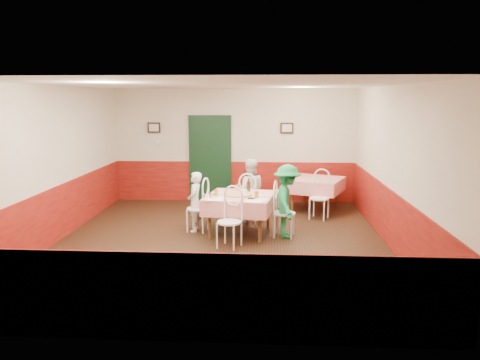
# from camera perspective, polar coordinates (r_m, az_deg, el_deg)

# --- Properties ---
(floor) EXTENTS (7.00, 7.00, 0.00)m
(floor) POSITION_cam_1_polar(r_m,az_deg,el_deg) (8.54, -2.36, -7.63)
(floor) COLOR black
(floor) RESTS_ON ground
(ceiling) EXTENTS (7.00, 7.00, 0.00)m
(ceiling) POSITION_cam_1_polar(r_m,az_deg,el_deg) (8.14, -2.51, 11.51)
(ceiling) COLOR white
(ceiling) RESTS_ON back_wall
(back_wall) EXTENTS (6.00, 0.10, 2.80)m
(back_wall) POSITION_cam_1_polar(r_m,az_deg,el_deg) (11.68, -0.71, 4.18)
(back_wall) COLOR beige
(back_wall) RESTS_ON ground
(front_wall) EXTENTS (6.00, 0.10, 2.80)m
(front_wall) POSITION_cam_1_polar(r_m,az_deg,el_deg) (4.81, -6.61, -4.30)
(front_wall) COLOR beige
(front_wall) RESTS_ON ground
(left_wall) EXTENTS (0.10, 7.00, 2.80)m
(left_wall) POSITION_cam_1_polar(r_m,az_deg,el_deg) (9.03, -21.75, 1.75)
(left_wall) COLOR beige
(left_wall) RESTS_ON ground
(right_wall) EXTENTS (0.10, 7.00, 2.80)m
(right_wall) POSITION_cam_1_polar(r_m,az_deg,el_deg) (8.47, 18.22, 1.46)
(right_wall) COLOR beige
(right_wall) RESTS_ON ground
(wainscot_back) EXTENTS (6.00, 0.03, 1.00)m
(wainscot_back) POSITION_cam_1_polar(r_m,az_deg,el_deg) (11.79, -0.71, -0.18)
(wainscot_back) COLOR maroon
(wainscot_back) RESTS_ON ground
(wainscot_front) EXTENTS (6.00, 0.03, 1.00)m
(wainscot_front) POSITION_cam_1_polar(r_m,az_deg,el_deg) (5.12, -6.38, -14.06)
(wainscot_front) COLOR maroon
(wainscot_front) RESTS_ON ground
(wainscot_left) EXTENTS (0.03, 7.00, 1.00)m
(wainscot_left) POSITION_cam_1_polar(r_m,az_deg,el_deg) (9.18, -21.30, -3.81)
(wainscot_left) COLOR maroon
(wainscot_left) RESTS_ON ground
(wainscot_right) EXTENTS (0.03, 7.00, 1.00)m
(wainscot_right) POSITION_cam_1_polar(r_m,az_deg,el_deg) (8.63, 17.80, -4.46)
(wainscot_right) COLOR maroon
(wainscot_right) RESTS_ON ground
(door) EXTENTS (0.96, 0.06, 2.10)m
(door) POSITION_cam_1_polar(r_m,az_deg,el_deg) (11.73, -3.65, 2.47)
(door) COLOR black
(door) RESTS_ON ground
(picture_left) EXTENTS (0.32, 0.03, 0.26)m
(picture_left) POSITION_cam_1_polar(r_m,az_deg,el_deg) (11.91, -10.44, 6.30)
(picture_left) COLOR black
(picture_left) RESTS_ON back_wall
(picture_right) EXTENTS (0.32, 0.03, 0.26)m
(picture_right) POSITION_cam_1_polar(r_m,az_deg,el_deg) (11.58, 5.74, 6.32)
(picture_right) COLOR black
(picture_right) RESTS_ON back_wall
(thermostat) EXTENTS (0.10, 0.03, 0.10)m
(thermostat) POSITION_cam_1_polar(r_m,az_deg,el_deg) (11.91, -9.92, 4.63)
(thermostat) COLOR white
(thermostat) RESTS_ON back_wall
(main_table) EXTENTS (1.40, 1.40, 0.77)m
(main_table) POSITION_cam_1_polar(r_m,az_deg,el_deg) (8.97, 0.00, -4.25)
(main_table) COLOR red
(main_table) RESTS_ON ground
(second_table) EXTENTS (1.46, 1.46, 0.77)m
(second_table) POSITION_cam_1_polar(r_m,az_deg,el_deg) (10.94, 9.20, -1.78)
(second_table) COLOR red
(second_table) RESTS_ON ground
(chair_left) EXTENTS (0.50, 0.50, 0.90)m
(chair_left) POSITION_cam_1_polar(r_m,az_deg,el_deg) (9.18, -5.19, -3.49)
(chair_left) COLOR white
(chair_left) RESTS_ON ground
(chair_right) EXTENTS (0.48, 0.48, 0.90)m
(chair_right) POSITION_cam_1_polar(r_m,az_deg,el_deg) (8.81, 5.41, -4.06)
(chair_right) COLOR white
(chair_right) RESTS_ON ground
(chair_far) EXTENTS (0.48, 0.48, 0.90)m
(chair_far) POSITION_cam_1_polar(r_m,az_deg,el_deg) (9.77, 1.10, -2.62)
(chair_far) COLOR white
(chair_far) RESTS_ON ground
(chair_near) EXTENTS (0.54, 0.54, 0.90)m
(chair_near) POSITION_cam_1_polar(r_m,az_deg,el_deg) (8.16, -1.32, -5.17)
(chair_near) COLOR white
(chair_near) RESTS_ON ground
(chair_second_a) EXTENTS (0.55, 0.55, 0.90)m
(chair_second_a) POSITION_cam_1_polar(r_m,az_deg,el_deg) (10.87, 5.27, -1.36)
(chair_second_a) COLOR white
(chair_second_a) RESTS_ON ground
(chair_second_b) EXTENTS (0.55, 0.55, 0.90)m
(chair_second_b) POSITION_cam_1_polar(r_m,az_deg,el_deg) (10.19, 9.63, -2.22)
(chair_second_b) COLOR white
(chair_second_b) RESTS_ON ground
(pizza) EXTENTS (0.56, 0.56, 0.03)m
(pizza) POSITION_cam_1_polar(r_m,az_deg,el_deg) (8.85, -0.17, -1.79)
(pizza) COLOR #B74723
(pizza) RESTS_ON main_table
(plate_left) EXTENTS (0.29, 0.29, 0.01)m
(plate_left) POSITION_cam_1_polar(r_m,az_deg,el_deg) (8.98, -2.78, -1.68)
(plate_left) COLOR white
(plate_left) RESTS_ON main_table
(plate_right) EXTENTS (0.29, 0.29, 0.01)m
(plate_right) POSITION_cam_1_polar(r_m,az_deg,el_deg) (8.83, 2.61, -1.88)
(plate_right) COLOR white
(plate_right) RESTS_ON main_table
(plate_far) EXTENTS (0.29, 0.29, 0.01)m
(plate_far) POSITION_cam_1_polar(r_m,az_deg,el_deg) (9.30, 0.56, -1.26)
(plate_far) COLOR white
(plate_far) RESTS_ON main_table
(glass_a) EXTENTS (0.08, 0.08, 0.13)m
(glass_a) POSITION_cam_1_polar(r_m,az_deg,el_deg) (8.74, -2.94, -1.62)
(glass_a) COLOR #BF7219
(glass_a) RESTS_ON main_table
(glass_b) EXTENTS (0.08, 0.08, 0.13)m
(glass_b) POSITION_cam_1_polar(r_m,az_deg,el_deg) (8.59, 2.03, -1.80)
(glass_b) COLOR #BF7219
(glass_b) RESTS_ON main_table
(glass_c) EXTENTS (0.08, 0.08, 0.13)m
(glass_c) POSITION_cam_1_polar(r_m,az_deg,el_deg) (9.31, -0.22, -0.90)
(glass_c) COLOR #BF7219
(glass_c) RESTS_ON main_table
(beer_bottle) EXTENTS (0.07, 0.07, 0.23)m
(beer_bottle) POSITION_cam_1_polar(r_m,az_deg,el_deg) (9.21, 1.06, -0.68)
(beer_bottle) COLOR #381C0A
(beer_bottle) RESTS_ON main_table
(shaker_a) EXTENTS (0.04, 0.04, 0.09)m
(shaker_a) POSITION_cam_1_polar(r_m,az_deg,el_deg) (8.58, -3.39, -1.98)
(shaker_a) COLOR silver
(shaker_a) RESTS_ON main_table
(shaker_b) EXTENTS (0.04, 0.04, 0.09)m
(shaker_b) POSITION_cam_1_polar(r_m,az_deg,el_deg) (8.51, -3.14, -2.08)
(shaker_b) COLOR silver
(shaker_b) RESTS_ON main_table
(shaker_c) EXTENTS (0.04, 0.04, 0.09)m
(shaker_c) POSITION_cam_1_polar(r_m,az_deg,el_deg) (8.64, -3.67, -1.89)
(shaker_c) COLOR #B23319
(shaker_c) RESTS_ON main_table
(menu_left) EXTENTS (0.31, 0.41, 0.00)m
(menu_left) POSITION_cam_1_polar(r_m,az_deg,el_deg) (8.57, -3.05, -2.29)
(menu_left) COLOR white
(menu_left) RESTS_ON main_table
(menu_right) EXTENTS (0.43, 0.48, 0.00)m
(menu_right) POSITION_cam_1_polar(r_m,az_deg,el_deg) (8.45, 2.00, -2.47)
(menu_right) COLOR white
(menu_right) RESTS_ON main_table
(wallet) EXTENTS (0.12, 0.11, 0.02)m
(wallet) POSITION_cam_1_polar(r_m,az_deg,el_deg) (8.54, 1.37, -2.26)
(wallet) COLOR black
(wallet) RESTS_ON main_table
(diner_left) EXTENTS (0.29, 0.43, 1.17)m
(diner_left) POSITION_cam_1_polar(r_m,az_deg,el_deg) (9.16, -5.50, -2.66)
(diner_left) COLOR gray
(diner_left) RESTS_ON ground
(diner_far) EXTENTS (0.69, 0.56, 1.34)m
(diner_far) POSITION_cam_1_polar(r_m,az_deg,el_deg) (9.77, 1.16, -1.30)
(diner_far) COLOR gray
(diner_far) RESTS_ON ground
(diner_right) EXTENTS (0.53, 0.90, 1.37)m
(diner_right) POSITION_cam_1_polar(r_m,az_deg,el_deg) (8.75, 5.76, -2.57)
(diner_right) COLOR gray
(diner_right) RESTS_ON ground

